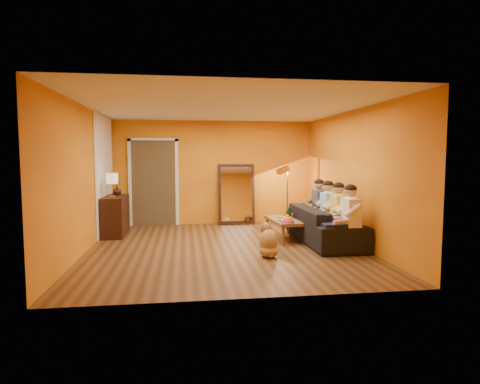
{
  "coord_description": "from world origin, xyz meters",
  "views": [
    {
      "loc": [
        -0.74,
        -7.37,
        1.7
      ],
      "look_at": [
        0.35,
        0.5,
        1.0
      ],
      "focal_mm": 30.0,
      "sensor_mm": 36.0,
      "label": 1
    }
  ],
  "objects": [
    {
      "name": "room_shell",
      "position": [
        0.0,
        0.37,
        1.3
      ],
      "size": [
        5.0,
        5.5,
        2.6
      ],
      "color": "brown",
      "rests_on": "ground"
    },
    {
      "name": "mirror_frame",
      "position": [
        0.55,
        2.63,
        0.76
      ],
      "size": [
        0.92,
        0.27,
        1.51
      ],
      "primitive_type": "cube",
      "rotation": [
        -0.14,
        0.0,
        0.0
      ],
      "color": "black",
      "rests_on": "floor"
    },
    {
      "name": "fruit_bowl",
      "position": [
        1.23,
        0.14,
        0.5
      ],
      "size": [
        0.26,
        0.26,
        0.16
      ],
      "primitive_type": null,
      "color": "#E9529F",
      "rests_on": "coffee_table"
    },
    {
      "name": "person_far_left",
      "position": [
        2.13,
        -0.78,
        0.61
      ],
      "size": [
        0.7,
        0.44,
        1.22
      ],
      "primitive_type": null,
      "color": "white",
      "rests_on": "sofa"
    },
    {
      "name": "door_jamb_left",
      "position": [
        -2.07,
        2.71,
        1.05
      ],
      "size": [
        0.08,
        0.06,
        2.2
      ],
      "primitive_type": "cube",
      "color": "white",
      "rests_on": "wall_back"
    },
    {
      "name": "book_lower",
      "position": [
        1.15,
        0.39,
        0.43
      ],
      "size": [
        0.22,
        0.27,
        0.02
      ],
      "primitive_type": "imported",
      "rotation": [
        0.0,
        0.0,
        -0.16
      ],
      "color": "black",
      "rests_on": "coffee_table"
    },
    {
      "name": "sofa",
      "position": [
        2.0,
        0.22,
        0.35
      ],
      "size": [
        2.4,
        0.94,
        0.7
      ],
      "primitive_type": "imported",
      "rotation": [
        0.0,
        0.0,
        1.57
      ],
      "color": "black",
      "rests_on": "floor"
    },
    {
      "name": "dog",
      "position": [
        0.66,
        -0.77,
        0.3
      ],
      "size": [
        0.38,
        0.54,
        0.59
      ],
      "primitive_type": null,
      "rotation": [
        0.0,
        0.0,
        -0.12
      ],
      "color": "tan",
      "rests_on": "floor"
    },
    {
      "name": "laptop",
      "position": [
        1.51,
        0.94,
        0.43
      ],
      "size": [
        0.4,
        0.34,
        0.03
      ],
      "primitive_type": "imported",
      "rotation": [
        0.0,
        0.0,
        0.46
      ],
      "color": "black",
      "rests_on": "coffee_table"
    },
    {
      "name": "white_accent",
      "position": [
        -2.48,
        1.75,
        1.3
      ],
      "size": [
        0.02,
        1.9,
        2.58
      ],
      "primitive_type": "cube",
      "color": "white",
      "rests_on": "wall_left"
    },
    {
      "name": "door_jamb_right",
      "position": [
        -0.93,
        2.71,
        1.05
      ],
      "size": [
        0.08,
        0.06,
        2.2
      ],
      "primitive_type": "cube",
      "color": "white",
      "rests_on": "wall_back"
    },
    {
      "name": "wine_bottle",
      "position": [
        1.38,
        0.54,
        0.58
      ],
      "size": [
        0.07,
        0.07,
        0.31
      ],
      "primitive_type": "cylinder",
      "color": "black",
      "rests_on": "coffee_table"
    },
    {
      "name": "book_mid",
      "position": [
        1.16,
        0.4,
        0.45
      ],
      "size": [
        0.25,
        0.3,
        0.02
      ],
      "primitive_type": "imported",
      "rotation": [
        0.0,
        0.0,
        -0.3
      ],
      "color": "#A52312",
      "rests_on": "book_lower"
    },
    {
      "name": "table_lamp",
      "position": [
        -2.24,
        1.25,
        1.1
      ],
      "size": [
        0.24,
        0.24,
        0.51
      ],
      "primitive_type": null,
      "color": "beige",
      "rests_on": "sideboard"
    },
    {
      "name": "doorway_recess",
      "position": [
        -1.5,
        2.83,
        1.05
      ],
      "size": [
        1.06,
        0.3,
        2.1
      ],
      "primitive_type": "cube",
      "color": "#3F2D19",
      "rests_on": "floor"
    },
    {
      "name": "tumbler",
      "position": [
        1.45,
        0.71,
        0.47
      ],
      "size": [
        0.13,
        0.13,
        0.1
      ],
      "primitive_type": "imported",
      "rotation": [
        0.0,
        0.0,
        -0.32
      ],
      "color": "#B27F3F",
      "rests_on": "coffee_table"
    },
    {
      "name": "person_far_right",
      "position": [
        2.13,
        0.87,
        0.61
      ],
      "size": [
        0.7,
        0.44,
        1.22
      ],
      "primitive_type": null,
      "color": "#39383E",
      "rests_on": "sofa"
    },
    {
      "name": "mirror_glass",
      "position": [
        0.55,
        2.59,
        0.76
      ],
      "size": [
        0.78,
        0.21,
        1.35
      ],
      "primitive_type": "cube",
      "rotation": [
        -0.14,
        0.0,
        0.0
      ],
      "color": "white",
      "rests_on": "mirror_frame"
    },
    {
      "name": "person_mid_left",
      "position": [
        2.13,
        -0.23,
        0.61
      ],
      "size": [
        0.7,
        0.44,
        1.22
      ],
      "primitive_type": null,
      "color": "#DEC54A",
      "rests_on": "sofa"
    },
    {
      "name": "sideboard",
      "position": [
        -2.24,
        1.55,
        0.42
      ],
      "size": [
        0.44,
        1.18,
        0.85
      ],
      "primitive_type": "cube",
      "color": "black",
      "rests_on": "floor"
    },
    {
      "name": "book_upper",
      "position": [
        1.15,
        0.38,
        0.47
      ],
      "size": [
        0.26,
        0.28,
        0.02
      ],
      "primitive_type": "imported",
      "rotation": [
        0.0,
        0.0,
        0.61
      ],
      "color": "black",
      "rests_on": "book_mid"
    },
    {
      "name": "person_mid_right",
      "position": [
        2.13,
        0.32,
        0.61
      ],
      "size": [
        0.7,
        0.44,
        1.22
      ],
      "primitive_type": null,
      "color": "#91C4E1",
      "rests_on": "sofa"
    },
    {
      "name": "flowers",
      "position": [
        -2.24,
        1.8,
        1.23
      ],
      "size": [
        0.17,
        0.17,
        0.51
      ],
      "primitive_type": null,
      "color": "#A52312",
      "rests_on": "vase"
    },
    {
      "name": "floor_lamp",
      "position": [
        1.72,
        2.03,
        0.72
      ],
      "size": [
        0.34,
        0.3,
        1.44
      ],
      "primitive_type": null,
      "rotation": [
        0.0,
        0.0,
        0.21
      ],
      "color": "#BF8538",
      "rests_on": "floor"
    },
    {
      "name": "coffee_table",
      "position": [
        1.33,
        0.59,
        0.21
      ],
      "size": [
        0.71,
        1.26,
        0.42
      ],
      "primitive_type": null,
      "rotation": [
        0.0,
        0.0,
        0.07
      ],
      "color": "brown",
      "rests_on": "floor"
    },
    {
      "name": "vase",
      "position": [
        -2.24,
        1.8,
        0.95
      ],
      "size": [
        0.2,
        0.2,
        0.21
      ],
      "primitive_type": "imported",
      "color": "black",
      "rests_on": "sideboard"
    },
    {
      "name": "door_header",
      "position": [
        -1.5,
        2.71,
        2.12
      ],
      "size": [
        1.22,
        0.06,
        0.08
      ],
      "primitive_type": "cube",
      "color": "white",
      "rests_on": "wall_back"
    }
  ]
}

